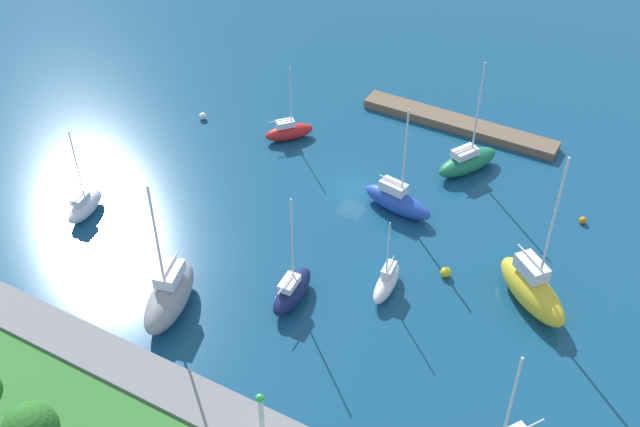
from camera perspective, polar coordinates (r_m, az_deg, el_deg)
water at (r=72.96m, az=2.37°, el=1.83°), size 160.00×160.00×0.00m
pier_dock at (r=82.25m, az=10.05°, el=6.44°), size 20.52×2.48×0.89m
breakwater at (r=56.29m, az=-10.76°, el=-12.70°), size 60.09×3.48×1.55m
harbor_beacon at (r=50.97m, az=-4.32°, el=-14.13°), size 0.56×0.56×3.73m
sailboat_white_near_pier at (r=72.43m, az=-16.74°, el=0.54°), size 2.31×4.82×8.72m
sailboat_gray_off_beacon at (r=61.41m, az=-10.89°, el=-5.87°), size 4.56×7.95×12.55m
sailboat_yellow_by_breakwater at (r=62.99m, az=15.18°, el=-5.31°), size 7.64×6.73×14.36m
sailboat_green_lone_south at (r=75.79m, az=10.68°, el=3.77°), size 5.22×7.07×11.50m
sailboat_navy_inner_mooring at (r=61.43m, az=-2.06°, el=-5.62°), size 2.21×5.51×10.04m
sailboat_blue_west_end at (r=70.01m, az=5.64°, el=0.96°), size 7.00×3.09×10.81m
sailboat_white_far_north at (r=62.50m, az=4.87°, el=-4.99°), size 1.78×4.77×7.33m
sailboat_red_outer_mooring at (r=79.11m, az=-2.28°, el=6.00°), size 4.51×4.80×8.09m
mooring_buoy_orange at (r=72.63m, az=18.58°, el=-0.47°), size 0.64×0.64×0.64m
mooring_buoy_yellow at (r=64.62m, az=9.14°, el=-4.24°), size 0.87×0.87×0.87m
mooring_buoy_white at (r=83.26m, az=-8.53°, el=7.02°), size 0.76×0.76×0.76m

